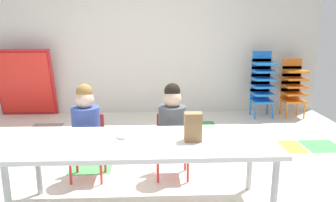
{
  "coord_description": "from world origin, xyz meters",
  "views": [
    {
      "loc": [
        0.2,
        -3.25,
        1.45
      ],
      "look_at": [
        0.32,
        -0.61,
        0.84
      ],
      "focal_mm": 35.28,
      "sensor_mm": 36.0,
      "label": 1
    }
  ],
  "objects": [
    {
      "name": "ground_plane",
      "position": [
        0.0,
        -0.0,
        -0.01
      ],
      "size": [
        5.9,
        4.42,
        0.02
      ],
      "color": "silver"
    },
    {
      "name": "paper_plate_near_edge",
      "position": [
        -0.04,
        -0.81,
        0.59
      ],
      "size": [
        0.18,
        0.18,
        0.01
      ],
      "primitive_type": "cylinder",
      "color": "white",
      "rests_on": "craft_table"
    },
    {
      "name": "paper_bag_brown",
      "position": [
        0.5,
        -0.88,
        0.7
      ],
      "size": [
        0.13,
        0.09,
        0.22
      ],
      "primitive_type": "cube",
      "color": "#9E754C",
      "rests_on": "craft_table"
    },
    {
      "name": "seated_child_middle_seat",
      "position": [
        0.38,
        -0.27,
        0.55
      ],
      "size": [
        0.32,
        0.32,
        0.92
      ],
      "color": "red",
      "rests_on": "ground_plane"
    },
    {
      "name": "back_wall",
      "position": [
        0.0,
        2.21,
        1.35
      ],
      "size": [
        5.9,
        0.1,
        2.71
      ],
      "primitive_type": "cube",
      "color": "beige",
      "rests_on": "ground_plane"
    },
    {
      "name": "seated_child_near_camera",
      "position": [
        -0.43,
        -0.27,
        0.55
      ],
      "size": [
        0.32,
        0.31,
        0.92
      ],
      "color": "red",
      "rests_on": "ground_plane"
    },
    {
      "name": "folded_activity_table",
      "position": [
        -1.83,
        2.01,
        0.54
      ],
      "size": [
        0.9,
        0.29,
        1.09
      ],
      "color": "red",
      "rests_on": "ground_plane"
    },
    {
      "name": "donut_powdered_on_plate",
      "position": [
        -0.04,
        -0.81,
        0.61
      ],
      "size": [
        0.1,
        0.1,
        0.03
      ],
      "primitive_type": "torus",
      "color": "white",
      "rests_on": "craft_table"
    },
    {
      "name": "kid_chair_blue_stack",
      "position": [
        1.93,
        1.81,
        0.58
      ],
      "size": [
        0.32,
        0.3,
        1.04
      ],
      "color": "blue",
      "rests_on": "ground_plane"
    },
    {
      "name": "craft_table",
      "position": [
        0.13,
        -0.86,
        0.54
      ],
      "size": [
        2.01,
        0.72,
        0.59
      ],
      "color": "white",
      "rests_on": "ground_plane"
    },
    {
      "name": "kid_chair_orange_stack",
      "position": [
        2.43,
        1.81,
        0.52
      ],
      "size": [
        0.32,
        0.3,
        0.92
      ],
      "color": "orange",
      "rests_on": "ground_plane"
    }
  ]
}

